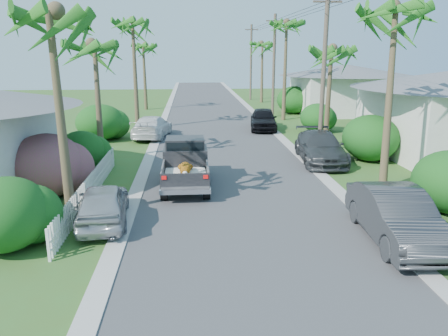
{
  "coord_description": "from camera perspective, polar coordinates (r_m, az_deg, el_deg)",
  "views": [
    {
      "loc": [
        -1.94,
        -11.63,
        5.75
      ],
      "look_at": [
        -0.68,
        4.69,
        1.4
      ],
      "focal_mm": 35.0,
      "sensor_mm": 36.0,
      "label": 1
    }
  ],
  "objects": [
    {
      "name": "road",
      "position": [
        37.13,
        -1.37,
        5.99
      ],
      "size": [
        8.0,
        100.0,
        0.02
      ],
      "primitive_type": "cube",
      "color": "#38383A",
      "rests_on": "ground"
    },
    {
      "name": "palm_l_d",
      "position": [
        45.86,
        -10.5,
        15.51
      ],
      "size": [
        4.4,
        4.4,
        7.7
      ],
      "color": "brown",
      "rests_on": "ground"
    },
    {
      "name": "utility_pole_d",
      "position": [
        55.16,
        3.55,
        13.67
      ],
      "size": [
        1.6,
        0.26,
        9.0
      ],
      "color": "brown",
      "rests_on": "ground"
    },
    {
      "name": "parked_car_rn",
      "position": [
        14.65,
        21.55,
        -5.88
      ],
      "size": [
        2.0,
        5.07,
        1.64
      ],
      "primitive_type": "imported",
      "rotation": [
        0.0,
        0.0,
        -0.05
      ],
      "color": "#2F3135",
      "rests_on": "ground"
    },
    {
      "name": "shrub_l_c",
      "position": [
        22.81,
        -18.17,
        2.11
      ],
      "size": [
        2.4,
        2.64,
        2.0
      ],
      "primitive_type": "ellipsoid",
      "color": "#134515",
      "rests_on": "ground"
    },
    {
      "name": "palm_l_b",
      "position": [
        24.13,
        -16.63,
        15.23
      ],
      "size": [
        4.4,
        4.4,
        7.4
      ],
      "color": "brown",
      "rests_on": "ground"
    },
    {
      "name": "palm_l_a",
      "position": [
        15.28,
        -21.74,
        18.32
      ],
      "size": [
        4.4,
        4.4,
        8.2
      ],
      "color": "brown",
      "rests_on": "ground"
    },
    {
      "name": "ground",
      "position": [
        13.12,
        4.63,
        -11.17
      ],
      "size": [
        120.0,
        120.0,
        0.0
      ],
      "primitive_type": "plane",
      "color": "#3A5921",
      "rests_on": "ground"
    },
    {
      "name": "curb_right",
      "position": [
        37.59,
        5.22,
        6.07
      ],
      "size": [
        0.6,
        100.0,
        0.06
      ],
      "primitive_type": "cube",
      "color": "#A5A39E",
      "rests_on": "ground"
    },
    {
      "name": "shrub_l_a",
      "position": [
        14.56,
        -26.71,
        -5.4
      ],
      "size": [
        2.6,
        2.86,
        2.2
      ],
      "primitive_type": "ellipsoid",
      "color": "#134515",
      "rests_on": "ground"
    },
    {
      "name": "shrub_r_c",
      "position": [
        33.34,
        12.16,
        6.45
      ],
      "size": [
        2.6,
        2.86,
        2.1
      ],
      "primitive_type": "ellipsoid",
      "color": "#134515",
      "rests_on": "ground"
    },
    {
      "name": "utility_pole_b",
      "position": [
        25.78,
        12.88,
        11.97
      ],
      "size": [
        1.6,
        0.26,
        9.0
      ],
      "color": "brown",
      "rests_on": "ground"
    },
    {
      "name": "palm_r_d",
      "position": [
        52.32,
        5.07,
        15.91
      ],
      "size": [
        4.4,
        4.4,
        8.0
      ],
      "color": "brown",
      "rests_on": "ground"
    },
    {
      "name": "house_right_far",
      "position": [
        44.38,
        15.5,
        9.67
      ],
      "size": [
        9.0,
        8.0,
        4.6
      ],
      "color": "silver",
      "rests_on": "ground"
    },
    {
      "name": "utility_pole_c",
      "position": [
        40.36,
        6.53,
        13.16
      ],
      "size": [
        1.6,
        0.26,
        9.0
      ],
      "color": "brown",
      "rests_on": "ground"
    },
    {
      "name": "palm_r_c",
      "position": [
        38.57,
        8.19,
        18.25
      ],
      "size": [
        4.4,
        4.4,
        9.4
      ],
      "color": "brown",
      "rests_on": "ground"
    },
    {
      "name": "picket_fence",
      "position": [
        18.37,
        -17.0,
        -2.4
      ],
      "size": [
        0.1,
        11.0,
        1.0
      ],
      "primitive_type": "cube",
      "color": "white",
      "rests_on": "ground"
    },
    {
      "name": "palm_r_b",
      "position": [
        27.96,
        13.84,
        14.88
      ],
      "size": [
        4.4,
        4.4,
        7.2
      ],
      "color": "brown",
      "rests_on": "ground"
    },
    {
      "name": "curb_left",
      "position": [
        37.15,
        -8.04,
        5.88
      ],
      "size": [
        0.6,
        100.0,
        0.06
      ],
      "primitive_type": "cube",
      "color": "#A5A39E",
      "rests_on": "ground"
    },
    {
      "name": "palm_r_a",
      "position": [
        19.53,
        21.78,
        18.8
      ],
      "size": [
        4.4,
        4.4,
        8.7
      ],
      "color": "brown",
      "rests_on": "ground"
    },
    {
      "name": "parked_car_lf",
      "position": [
        30.75,
        -9.38,
        5.32
      ],
      "size": [
        2.77,
        5.39,
        1.49
      ],
      "primitive_type": "imported",
      "rotation": [
        0.0,
        0.0,
        3.01
      ],
      "color": "silver",
      "rests_on": "ground"
    },
    {
      "name": "shrub_l_d",
      "position": [
        30.58,
        -15.87,
        5.76
      ],
      "size": [
        3.2,
        3.52,
        2.4
      ],
      "primitive_type": "ellipsoid",
      "color": "#134515",
      "rests_on": "ground"
    },
    {
      "name": "shrub_r_b",
      "position": [
        25.04,
        18.6,
        3.75
      ],
      "size": [
        3.0,
        3.3,
        2.5
      ],
      "primitive_type": "ellipsoid",
      "color": "#134515",
      "rests_on": "ground"
    },
    {
      "name": "shrub_l_b",
      "position": [
        19.1,
        -22.14,
        0.29
      ],
      "size": [
        3.0,
        3.3,
        2.6
      ],
      "primitive_type": "ellipsoid",
      "color": "#BD1B68",
      "rests_on": "ground"
    },
    {
      "name": "shrub_r_d",
      "position": [
        43.03,
        9.08,
        8.77
      ],
      "size": [
        3.2,
        3.52,
        2.6
      ],
      "primitive_type": "ellipsoid",
      "color": "#134515",
      "rests_on": "ground"
    },
    {
      "name": "palm_l_c",
      "position": [
        33.94,
        -11.88,
        18.24
      ],
      "size": [
        4.4,
        4.4,
        9.2
      ],
      "color": "brown",
      "rests_on": "ground"
    },
    {
      "name": "parked_car_rf",
      "position": [
        33.58,
        5.16,
        6.38
      ],
      "size": [
        2.51,
        5.0,
        1.63
      ],
      "primitive_type": "imported",
      "rotation": [
        0.0,
        0.0,
        -0.12
      ],
      "color": "black",
      "rests_on": "ground"
    },
    {
      "name": "parked_car_rm",
      "position": [
        24.05,
        12.47,
        2.62
      ],
      "size": [
        2.66,
        5.6,
        1.58
      ],
      "primitive_type": "imported",
      "rotation": [
        0.0,
        0.0,
        -0.09
      ],
      "color": "#333639",
      "rests_on": "ground"
    },
    {
      "name": "pickup_truck",
      "position": [
        19.54,
        -5.05,
        0.79
      ],
      "size": [
        1.98,
        5.12,
        2.06
      ],
      "color": "black",
      "rests_on": "ground"
    },
    {
      "name": "parked_car_ln",
      "position": [
        15.63,
        -15.5,
        -4.53
      ],
      "size": [
        2.07,
        4.25,
        1.4
      ],
      "primitive_type": "imported",
      "rotation": [
        0.0,
        0.0,
        3.25
      ],
      "color": "#A5A8AC",
      "rests_on": "ground"
    }
  ]
}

